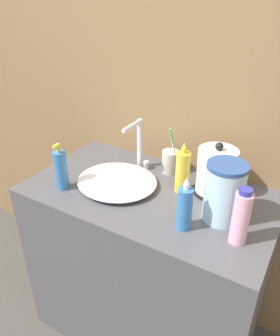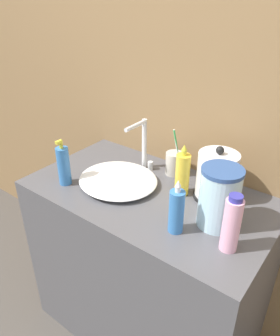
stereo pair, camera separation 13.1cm
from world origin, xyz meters
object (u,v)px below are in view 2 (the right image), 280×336
(hand_cream_bottle, at_px, (232,224))
(mouthwash_bottle, at_px, (176,211))
(lotion_bottle, at_px, (64,166))
(electric_kettle, at_px, (216,177))
(shampoo_bottle, at_px, (182,174))
(faucet, at_px, (143,143))
(water_pitcher, at_px, (219,197))
(toothbrush_cup, at_px, (175,163))

(hand_cream_bottle, bearing_deg, mouthwash_bottle, -171.71)
(lotion_bottle, relative_size, hand_cream_bottle, 0.99)
(electric_kettle, height_order, shampoo_bottle, electric_kettle)
(faucet, bearing_deg, water_pitcher, -20.24)
(faucet, height_order, electric_kettle, faucet)
(hand_cream_bottle, bearing_deg, shampoo_bottle, 146.96)
(shampoo_bottle, bearing_deg, lotion_bottle, -152.01)
(faucet, relative_size, shampoo_bottle, 1.08)
(lotion_bottle, bearing_deg, mouthwash_bottle, 2.07)
(lotion_bottle, height_order, shampoo_bottle, shampoo_bottle)
(faucet, xyz_separation_m, lotion_bottle, (-0.19, -0.30, -0.05))
(shampoo_bottle, xyz_separation_m, water_pitcher, (0.20, -0.09, 0.02))
(electric_kettle, distance_m, lotion_bottle, 0.62)
(electric_kettle, distance_m, hand_cream_bottle, 0.30)
(electric_kettle, height_order, hand_cream_bottle, electric_kettle)
(water_pitcher, bearing_deg, lotion_bottle, -167.69)
(lotion_bottle, xyz_separation_m, water_pitcher, (0.63, 0.14, 0.03))
(toothbrush_cup, xyz_separation_m, hand_cream_bottle, (0.39, -0.31, 0.04))
(toothbrush_cup, bearing_deg, electric_kettle, -15.24)
(toothbrush_cup, relative_size, shampoo_bottle, 1.01)
(shampoo_bottle, relative_size, water_pitcher, 0.98)
(electric_kettle, relative_size, lotion_bottle, 1.10)
(shampoo_bottle, bearing_deg, toothbrush_cup, 131.50)
(electric_kettle, bearing_deg, shampoo_bottle, -153.33)
(toothbrush_cup, height_order, lotion_bottle, toothbrush_cup)
(lotion_bottle, xyz_separation_m, hand_cream_bottle, (0.72, 0.05, 0.01))
(shampoo_bottle, height_order, water_pitcher, water_pitcher)
(shampoo_bottle, distance_m, mouthwash_bottle, 0.24)
(mouthwash_bottle, bearing_deg, water_pitcher, 51.35)
(hand_cream_bottle, bearing_deg, faucet, 154.25)
(faucet, bearing_deg, hand_cream_bottle, -25.75)
(electric_kettle, height_order, toothbrush_cup, electric_kettle)
(faucet, height_order, toothbrush_cup, faucet)
(toothbrush_cup, bearing_deg, faucet, -160.98)
(lotion_bottle, bearing_deg, shampoo_bottle, 27.99)
(shampoo_bottle, bearing_deg, water_pitcher, -25.09)
(lotion_bottle, height_order, hand_cream_bottle, hand_cream_bottle)
(water_pitcher, bearing_deg, hand_cream_bottle, -46.89)
(lotion_bottle, bearing_deg, toothbrush_cup, 46.90)
(electric_kettle, height_order, water_pitcher, same)
(faucet, bearing_deg, lotion_bottle, -121.78)
(electric_kettle, relative_size, mouthwash_bottle, 1.10)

